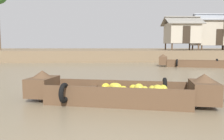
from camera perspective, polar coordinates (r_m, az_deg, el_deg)
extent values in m
plane|color=#7A6B51|center=(11.83, -2.16, -1.39)|extent=(300.00, 300.00, 0.00)
cube|color=#756047|center=(31.02, -2.39, 4.23)|extent=(160.00, 20.00, 1.09)
cube|color=brown|center=(6.21, 1.56, -7.66)|extent=(3.95, 2.04, 0.12)
cube|color=brown|center=(6.72, 2.31, -4.33)|extent=(3.70, 0.91, 0.40)
cube|color=brown|center=(5.60, 0.67, -6.44)|extent=(3.70, 0.91, 0.40)
cube|color=brown|center=(6.22, 22.15, -5.08)|extent=(0.85, 1.17, 0.52)
cone|color=brown|center=(6.16, 22.29, -1.80)|extent=(0.67, 0.67, 0.20)
cube|color=brown|center=(6.82, -17.08, -3.94)|extent=(0.85, 1.17, 0.52)
cone|color=brown|center=(6.77, -17.18, -0.94)|extent=(0.67, 0.67, 0.20)
cube|color=brown|center=(6.32, -5.70, -4.83)|extent=(0.44, 1.13, 0.05)
torus|color=black|center=(6.78, 13.13, -4.04)|extent=(0.23, 0.53, 0.52)
torus|color=black|center=(5.81, -11.98, -5.69)|extent=(0.23, 0.53, 0.52)
ellipsoid|color=yellow|center=(6.20, 0.43, -4.33)|extent=(0.30, 0.24, 0.24)
ellipsoid|color=gold|center=(5.99, 6.80, -4.71)|extent=(0.37, 0.35, 0.28)
ellipsoid|color=gold|center=(5.91, 8.25, -5.29)|extent=(0.31, 0.37, 0.26)
ellipsoid|color=gold|center=(6.24, 11.25, -5.00)|extent=(0.31, 0.37, 0.27)
ellipsoid|color=gold|center=(6.33, 10.16, -4.96)|extent=(0.23, 0.34, 0.24)
ellipsoid|color=gold|center=(6.29, 11.50, -4.69)|extent=(0.36, 0.37, 0.23)
ellipsoid|color=gold|center=(6.35, 12.81, -4.75)|extent=(0.30, 0.33, 0.24)
ellipsoid|color=yellow|center=(6.55, -1.62, -4.19)|extent=(0.33, 0.35, 0.20)
ellipsoid|color=yellow|center=(6.06, 11.74, -5.23)|extent=(0.34, 0.25, 0.25)
ellipsoid|color=yellow|center=(5.94, 2.91, -4.92)|extent=(0.24, 0.32, 0.18)
ellipsoid|color=yellow|center=(6.46, 12.04, -4.85)|extent=(0.32, 0.35, 0.20)
ellipsoid|color=yellow|center=(6.40, 5.46, -4.67)|extent=(0.33, 0.35, 0.22)
ellipsoid|color=gold|center=(5.82, 11.23, -6.01)|extent=(0.37, 0.36, 0.27)
ellipsoid|color=gold|center=(6.04, 0.98, -4.32)|extent=(0.35, 0.26, 0.22)
cube|color=brown|center=(17.82, 20.67, 0.93)|extent=(4.50, 2.43, 0.12)
cube|color=brown|center=(17.25, 20.88, 1.57)|extent=(4.17, 1.38, 0.36)
cube|color=brown|center=(18.35, 20.53, 1.83)|extent=(4.17, 1.38, 0.36)
cube|color=brown|center=(17.71, 12.76, 2.32)|extent=(0.86, 1.14, 0.61)
cone|color=brown|center=(17.69, 12.79, 3.63)|extent=(0.70, 0.70, 0.20)
cube|color=brown|center=(17.92, 23.65, 1.67)|extent=(0.51, 1.08, 0.05)
torus|color=black|center=(17.04, 16.05, 1.81)|extent=(0.27, 0.53, 0.52)
torus|color=black|center=(18.67, 24.95, 1.83)|extent=(0.27, 0.53, 0.52)
cylinder|color=#4C3826|center=(24.72, 14.91, 5.68)|extent=(0.16, 0.16, 0.74)
cylinder|color=#4C3826|center=(25.72, 21.01, 5.49)|extent=(0.16, 0.16, 0.74)
cylinder|color=#4C3826|center=(27.11, 13.33, 5.74)|extent=(0.16, 0.16, 0.74)
cylinder|color=#4C3826|center=(28.02, 18.98, 5.58)|extent=(0.16, 0.16, 0.74)
cube|color=#B2A893|center=(26.39, 17.17, 8.82)|extent=(3.25, 2.89, 2.20)
cube|color=#2D2319|center=(25.01, 18.29, 8.49)|extent=(0.80, 0.04, 1.80)
cube|color=gray|center=(25.82, 17.82, 11.92)|extent=(3.95, 1.93, 0.96)
cube|color=gray|center=(27.17, 16.74, 11.65)|extent=(3.95, 1.93, 0.96)
cylinder|color=#4C3826|center=(27.28, 21.70, 5.24)|extent=(0.16, 0.16, 0.52)
cylinder|color=#4C3826|center=(29.64, 19.66, 5.35)|extent=(0.16, 0.16, 0.52)
cylinder|color=#4C3826|center=(31.25, 26.08, 5.11)|extent=(0.16, 0.16, 0.52)
cube|color=#B2A893|center=(29.28, 24.19, 8.55)|extent=(4.16, 2.97, 2.93)
cube|color=#2D2319|center=(27.92, 25.53, 7.48)|extent=(0.80, 0.04, 1.80)
cube|color=#9399A0|center=(28.76, 25.01, 12.03)|extent=(4.86, 1.97, 0.93)
cube|color=#9399A0|center=(30.08, 23.69, 11.80)|extent=(4.86, 1.97, 0.93)
cylinder|color=#4C3826|center=(29.15, 26.24, 5.18)|extent=(0.16, 0.16, 0.62)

